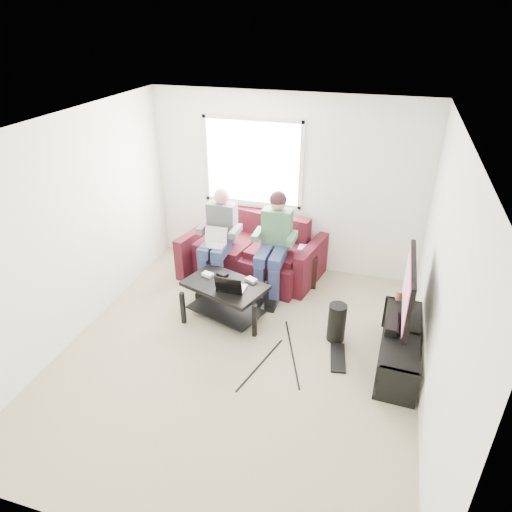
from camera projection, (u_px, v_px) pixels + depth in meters
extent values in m
plane|color=tan|center=(238.00, 354.00, 5.31)|extent=(4.50, 4.50, 0.00)
plane|color=white|center=(233.00, 128.00, 4.08)|extent=(4.50, 4.50, 0.00)
plane|color=white|center=(286.00, 185.00, 6.59)|extent=(4.50, 0.00, 4.50)
plane|color=white|center=(117.00, 423.00, 2.80)|extent=(4.50, 0.00, 4.50)
plane|color=white|center=(70.00, 232.00, 5.20)|extent=(0.00, 4.50, 4.50)
plane|color=white|center=(441.00, 285.00, 4.19)|extent=(0.00, 4.50, 4.50)
cube|color=white|center=(253.00, 162.00, 6.57)|extent=(1.40, 0.01, 1.20)
cube|color=silver|center=(252.00, 162.00, 6.56)|extent=(1.48, 0.04, 1.28)
cube|color=#4A1224|center=(252.00, 262.00, 6.79)|extent=(1.75, 1.17, 0.45)
cube|color=#4A1224|center=(259.00, 225.00, 6.89)|extent=(1.62, 0.53, 0.46)
cube|color=#4A1224|center=(197.00, 249.00, 6.97)|extent=(0.35, 0.97, 0.64)
cube|color=#4A1224|center=(311.00, 265.00, 6.52)|extent=(0.35, 0.97, 0.64)
cube|color=#4A1224|center=(226.00, 243.00, 6.74)|extent=(0.88, 0.87, 0.10)
cube|color=#4A1224|center=(278.00, 250.00, 6.55)|extent=(0.88, 0.87, 0.10)
cube|color=navy|center=(208.00, 248.00, 6.34)|extent=(0.16, 0.45, 0.14)
cube|color=navy|center=(222.00, 250.00, 6.29)|extent=(0.16, 0.45, 0.14)
cube|color=navy|center=(204.00, 276.00, 6.35)|extent=(0.13, 0.13, 0.55)
cube|color=navy|center=(218.00, 278.00, 6.30)|extent=(0.13, 0.13, 0.55)
cube|color=#525357|center=(222.00, 221.00, 6.46)|extent=(0.40, 0.22, 0.55)
sphere|color=tan|center=(222.00, 196.00, 6.30)|extent=(0.22, 0.22, 0.22)
cube|color=navy|center=(263.00, 256.00, 6.14)|extent=(0.16, 0.45, 0.14)
cube|color=navy|center=(278.00, 258.00, 6.09)|extent=(0.16, 0.45, 0.14)
cube|color=navy|center=(259.00, 284.00, 6.15)|extent=(0.13, 0.13, 0.55)
cube|color=navy|center=(274.00, 287.00, 6.10)|extent=(0.13, 0.13, 0.55)
cube|color=#595C5C|center=(277.00, 228.00, 6.25)|extent=(0.40, 0.22, 0.55)
sphere|color=tan|center=(278.00, 202.00, 6.10)|extent=(0.22, 0.22, 0.22)
sphere|color=black|center=(278.00, 200.00, 6.08)|extent=(0.23, 0.23, 0.23)
cube|color=black|center=(225.00, 285.00, 5.74)|extent=(1.15, 0.91, 0.05)
cube|color=black|center=(226.00, 309.00, 5.91)|extent=(1.05, 0.80, 0.02)
cube|color=black|center=(183.00, 308.00, 5.74)|extent=(0.05, 0.05, 0.45)
cube|color=black|center=(255.00, 321.00, 5.51)|extent=(0.05, 0.05, 0.45)
cube|color=black|center=(200.00, 286.00, 6.21)|extent=(0.05, 0.05, 0.45)
cube|color=black|center=(267.00, 296.00, 5.97)|extent=(0.05, 0.05, 0.45)
cube|color=silver|center=(208.00, 275.00, 5.89)|extent=(0.16, 0.13, 0.04)
cube|color=black|center=(222.00, 274.00, 5.89)|extent=(0.16, 0.14, 0.04)
cube|color=gray|center=(251.00, 280.00, 5.77)|extent=(0.17, 0.14, 0.04)
cube|color=black|center=(402.00, 333.00, 4.99)|extent=(0.46, 1.35, 0.04)
cube|color=black|center=(399.00, 347.00, 5.08)|extent=(0.42, 1.29, 0.03)
cube|color=black|center=(396.00, 360.00, 5.17)|extent=(0.46, 1.35, 0.06)
cube|color=black|center=(397.00, 387.00, 4.54)|extent=(0.40, 0.06, 0.44)
cube|color=black|center=(400.00, 314.00, 5.63)|extent=(0.40, 0.06, 0.44)
cube|color=black|center=(402.00, 324.00, 5.05)|extent=(0.12, 0.40, 0.04)
cube|color=black|center=(403.00, 318.00, 5.01)|extent=(0.06, 0.06, 0.12)
cube|color=black|center=(409.00, 289.00, 4.83)|extent=(0.05, 1.10, 0.65)
cube|color=#EE3884|center=(406.00, 288.00, 4.84)|extent=(0.01, 1.01, 0.58)
cube|color=black|center=(391.00, 320.00, 5.07)|extent=(0.12, 0.50, 0.10)
cylinder|color=#9F7144|center=(399.00, 295.00, 5.49)|extent=(0.08, 0.08, 0.12)
cube|color=silver|center=(399.00, 368.00, 4.72)|extent=(0.30, 0.22, 0.06)
cube|color=gray|center=(400.00, 327.00, 5.31)|extent=(0.34, 0.26, 0.08)
cube|color=black|center=(399.00, 346.00, 5.02)|extent=(0.38, 0.30, 0.07)
cylinder|color=black|center=(337.00, 322.00, 5.44)|extent=(0.22, 0.22, 0.49)
cube|color=black|center=(338.00, 358.00, 5.24)|extent=(0.24, 0.52, 0.03)
cube|color=black|center=(305.00, 269.00, 6.58)|extent=(0.33, 0.33, 0.49)
cube|color=silver|center=(306.00, 251.00, 6.44)|extent=(0.22, 0.18, 0.10)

